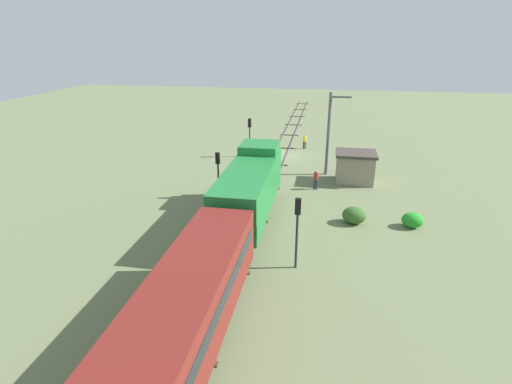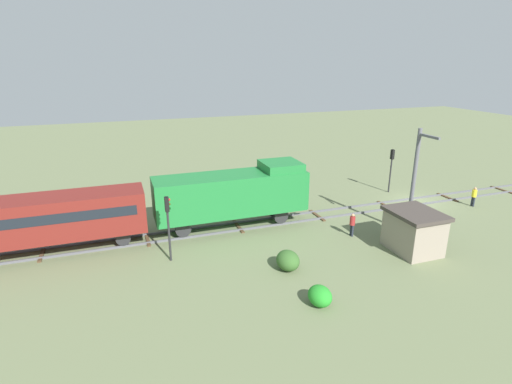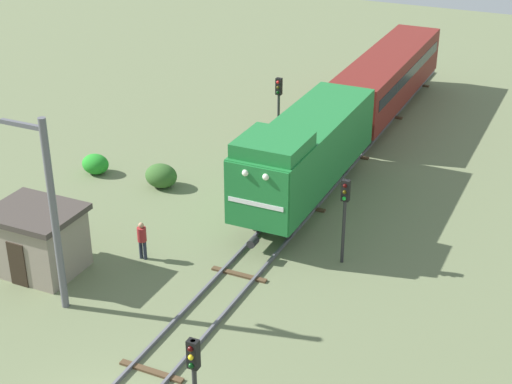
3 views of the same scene
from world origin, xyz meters
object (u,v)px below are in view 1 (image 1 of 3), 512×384
Objects in this scene: passenger_car_leading at (182,316)px; worker_near_track at (305,140)px; traffic_signal_mid at (218,166)px; worker_by_signal at (316,178)px; traffic_signal_far at (297,220)px; traffic_signal_near at (250,130)px; relay_hut at (355,167)px; locomotive at (250,186)px; catenary_mast at (329,132)px.

passenger_car_leading reaches higher than worker_near_track.
worker_by_signal is at bearing -156.90° from traffic_signal_mid.
worker_by_signal is at bearing -92.71° from traffic_signal_far.
traffic_signal_near is 1.18× the size of relay_hut.
locomotive is 16.50m from traffic_signal_near.
relay_hut is (-3.30, -2.48, 0.40)m from worker_by_signal.
traffic_signal_near is 22.47m from traffic_signal_far.
locomotive is 0.83× the size of passenger_car_leading.
traffic_signal_far reaches higher than passenger_car_leading.
passenger_car_leading is at bearing 101.08° from worker_near_track.
locomotive reaches higher than passenger_car_leading.
traffic_signal_near is (3.20, -16.19, 0.09)m from locomotive.
locomotive reaches higher than traffic_signal_mid.
relay_hut is (-2.44, 1.71, -2.65)m from catenary_mast.
traffic_signal_far is 25.88m from worker_near_track.
traffic_signal_near reaches higher than worker_by_signal.
catenary_mast reaches higher than traffic_signal_mid.
locomotive reaches higher than traffic_signal_near.
worker_by_signal is 5.25m from catenary_mast.
relay_hut is (-3.90, -15.14, -1.53)m from traffic_signal_far.
traffic_signal_far is 12.82m from worker_by_signal.
locomotive is 6.82× the size of worker_by_signal.
traffic_signal_far reaches higher than worker_by_signal.
traffic_signal_mid is 11.35m from catenary_mast.
locomotive is 13.34m from passenger_car_leading.
traffic_signal_far is 1.20× the size of relay_hut.
locomotive is at bearing 66.47° from catenary_mast.
traffic_signal_near reaches higher than traffic_signal_mid.
worker_near_track is at bearing -87.33° from traffic_signal_far.
passenger_car_leading is 34.01m from worker_near_track.
catenary_mast reaches higher than worker_by_signal.
passenger_car_leading is at bearing 78.53° from catenary_mast.
traffic_signal_mid is at bearing 89.04° from traffic_signal_near.
locomotive is 3.31× the size of relay_hut.
passenger_car_leading is at bearing 72.12° from relay_hut.
locomotive is 12.51m from relay_hut.
passenger_car_leading is at bearing 66.08° from traffic_signal_far.
catenary_mast is (-1.46, -16.85, 1.12)m from traffic_signal_far.
relay_hut is (-10.90, -5.72, -1.23)m from traffic_signal_mid.
relay_hut is at bearing 144.86° from catenary_mast.
worker_near_track is 1.00× the size of worker_by_signal.
worker_by_signal is (-0.60, -12.66, -1.92)m from traffic_signal_far.
passenger_car_leading reaches higher than relay_hut.
traffic_signal_mid is at bearing 27.68° from relay_hut.
locomotive is at bearing 128.99° from traffic_signal_mid.
traffic_signal_far is at bearing -113.92° from passenger_car_leading.
traffic_signal_mid is (0.20, 11.99, -0.24)m from traffic_signal_near.
worker_by_signal is at bearing 130.23° from traffic_signal_near.
worker_near_track is at bearing -142.04° from traffic_signal_near.
traffic_signal_near reaches higher than passenger_car_leading.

